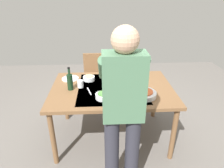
# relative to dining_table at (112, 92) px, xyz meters

# --- Properties ---
(ground_plane) EXTENTS (6.00, 6.00, 0.00)m
(ground_plane) POSITION_rel_dining_table_xyz_m (0.00, 0.00, -0.70)
(ground_plane) COLOR #66605B
(dining_table) EXTENTS (1.54, 1.05, 0.77)m
(dining_table) POSITION_rel_dining_table_xyz_m (0.00, 0.00, 0.00)
(dining_table) COLOR brown
(dining_table) RESTS_ON ground_plane
(chair_near) EXTENTS (0.40, 0.40, 0.91)m
(chair_near) POSITION_rel_dining_table_xyz_m (0.24, -0.91, -0.17)
(chair_near) COLOR #523019
(chair_near) RESTS_ON ground_plane
(person_server) EXTENTS (0.42, 0.61, 1.69)m
(person_server) POSITION_rel_dining_table_xyz_m (-0.06, 0.79, 0.26)
(person_server) COLOR #2D2D38
(person_server) RESTS_ON ground_plane
(wine_bottle) EXTENTS (0.07, 0.07, 0.30)m
(wine_bottle) POSITION_rel_dining_table_xyz_m (0.52, 0.03, 0.18)
(wine_bottle) COLOR black
(wine_bottle) RESTS_ON dining_table
(wine_glass_left) EXTENTS (0.07, 0.07, 0.15)m
(wine_glass_left) POSITION_rel_dining_table_xyz_m (-0.14, 0.31, 0.18)
(wine_glass_left) COLOR white
(wine_glass_left) RESTS_ON dining_table
(wine_glass_right) EXTENTS (0.07, 0.07, 0.15)m
(wine_glass_right) POSITION_rel_dining_table_xyz_m (-0.20, 0.03, 0.18)
(wine_glass_right) COLOR white
(wine_glass_right) RESTS_ON dining_table
(water_cup_near_left) EXTENTS (0.08, 0.08, 0.10)m
(water_cup_near_left) POSITION_rel_dining_table_xyz_m (-0.23, -0.45, 0.12)
(water_cup_near_left) COLOR silver
(water_cup_near_left) RESTS_ON dining_table
(water_cup_near_right) EXTENTS (0.07, 0.07, 0.11)m
(water_cup_near_right) POSITION_rel_dining_table_xyz_m (-0.14, -0.26, 0.13)
(water_cup_near_right) COLOR silver
(water_cup_near_right) RESTS_ON dining_table
(water_cup_far_left) EXTENTS (0.08, 0.08, 0.09)m
(water_cup_far_left) POSITION_rel_dining_table_xyz_m (0.40, -0.03, 0.12)
(water_cup_far_left) COLOR silver
(water_cup_far_left) RESTS_ON dining_table
(serving_bowl_pasta) EXTENTS (0.30, 0.30, 0.07)m
(serving_bowl_pasta) POSITION_rel_dining_table_xyz_m (-0.36, 0.24, 0.10)
(serving_bowl_pasta) COLOR silver
(serving_bowl_pasta) RESTS_ON dining_table
(side_bowl_salad) EXTENTS (0.18, 0.18, 0.07)m
(side_bowl_salad) POSITION_rel_dining_table_xyz_m (0.12, 0.27, 0.10)
(side_bowl_salad) COLOR silver
(side_bowl_salad) RESTS_ON dining_table
(side_bowl_bread) EXTENTS (0.16, 0.16, 0.07)m
(side_bowl_bread) POSITION_rel_dining_table_xyz_m (0.30, -0.24, 0.10)
(side_bowl_bread) COLOR silver
(side_bowl_bread) RESTS_ON dining_table
(dinner_plate_near) EXTENTS (0.23, 0.23, 0.01)m
(dinner_plate_near) POSITION_rel_dining_table_xyz_m (-0.40, -0.25, 0.08)
(dinner_plate_near) COLOR silver
(dinner_plate_near) RESTS_ON dining_table
(dinner_plate_far) EXTENTS (0.23, 0.23, 0.01)m
(dinner_plate_far) POSITION_rel_dining_table_xyz_m (0.57, -0.30, 0.08)
(dinner_plate_far) COLOR silver
(dinner_plate_far) RESTS_ON dining_table
(table_knife) EXTENTS (0.07, 0.20, 0.00)m
(table_knife) POSITION_rel_dining_table_xyz_m (0.29, 0.09, 0.07)
(table_knife) COLOR silver
(table_knife) RESTS_ON dining_table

